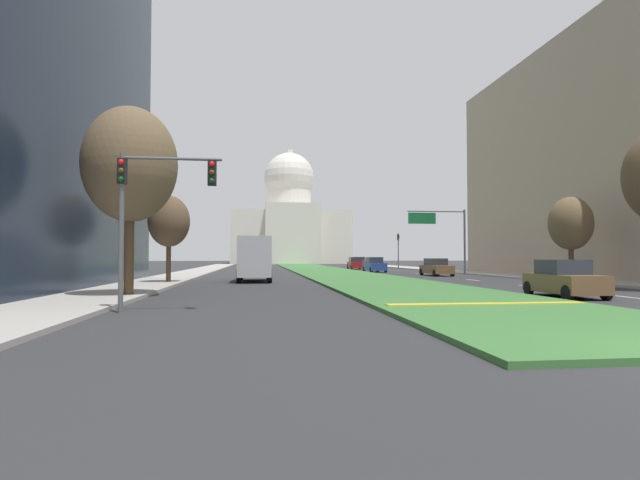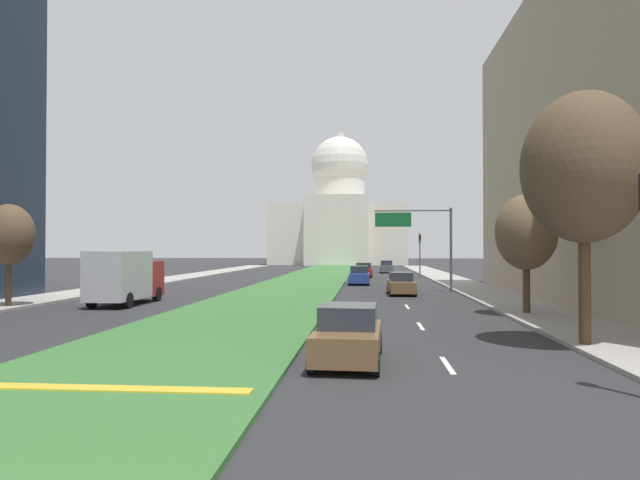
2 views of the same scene
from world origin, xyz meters
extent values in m
plane|color=#2B2B2D|center=(0.00, 60.65, 0.00)|extent=(266.86, 266.86, 0.00)
cube|color=#386B33|center=(0.00, 54.58, 0.07)|extent=(8.00, 109.17, 0.14)
cube|color=gold|center=(0.00, 9.14, 0.16)|extent=(7.20, 0.50, 0.04)
cube|color=silver|center=(8.44, 13.14, 0.00)|extent=(0.16, 2.40, 0.01)
cube|color=silver|center=(8.44, 21.16, 0.00)|extent=(0.16, 2.40, 0.01)
cube|color=silver|center=(8.44, 29.23, 0.00)|extent=(0.16, 2.40, 0.01)
cube|color=silver|center=(8.44, 42.11, 0.00)|extent=(0.16, 2.40, 0.01)
cube|color=silver|center=(8.44, 56.38, 0.00)|extent=(0.16, 2.40, 0.01)
cube|color=#9E9991|center=(-14.89, 48.52, 0.07)|extent=(4.00, 109.17, 0.15)
cube|color=#9E9991|center=(14.89, 48.52, 0.07)|extent=(4.00, 109.17, 0.15)
cube|color=silver|center=(0.00, 121.30, 6.39)|extent=(28.73, 24.40, 12.78)
cube|color=silver|center=(0.00, 107.10, 7.03)|extent=(12.64, 4.00, 14.05)
cylinder|color=silver|center=(0.00, 121.30, 16.33)|extent=(11.20, 11.20, 7.11)
sphere|color=silver|center=(0.00, 121.30, 22.13)|extent=(12.85, 12.85, 12.85)
cylinder|color=silver|center=(0.00, 121.30, 27.92)|extent=(1.80, 1.80, 3.00)
cylinder|color=#515456|center=(12.39, 63.49, 2.60)|extent=(0.16, 0.16, 5.20)
cube|color=black|center=(12.39, 63.49, 4.60)|extent=(0.28, 0.24, 0.84)
sphere|color=#510F0F|center=(12.39, 63.35, 4.88)|extent=(0.18, 0.18, 0.18)
sphere|color=#4C380F|center=(12.39, 63.35, 4.60)|extent=(0.18, 0.18, 0.18)
sphere|color=#1ED838|center=(12.39, 63.35, 4.32)|extent=(0.18, 0.18, 0.18)
cylinder|color=#515456|center=(12.59, 40.30, 3.25)|extent=(0.20, 0.20, 6.50)
cylinder|color=#515456|center=(9.64, 40.30, 6.30)|extent=(5.90, 0.12, 0.12)
cube|color=#146033|center=(8.17, 40.25, 5.60)|extent=(2.80, 0.08, 1.10)
cylinder|color=#4C3823|center=(13.44, 16.29, 2.40)|extent=(0.39, 0.39, 4.81)
ellipsoid|color=brown|center=(13.44, 16.29, 6.09)|extent=(4.10, 4.10, 5.13)
cylinder|color=#4C3823|center=(-13.83, 26.36, 1.65)|extent=(0.31, 0.31, 3.30)
ellipsoid|color=brown|center=(-13.83, 26.36, 4.14)|extent=(2.71, 2.71, 3.39)
cylinder|color=#4C3823|center=(14.07, 25.38, 1.61)|extent=(0.36, 0.36, 3.22)
ellipsoid|color=brown|center=(14.07, 25.38, 4.17)|extent=(3.02, 3.02, 3.78)
cube|color=brown|center=(5.60, 13.19, 0.62)|extent=(2.02, 4.18, 0.80)
cube|color=#282D38|center=(5.61, 13.35, 1.35)|extent=(1.71, 2.04, 0.66)
cylinder|color=black|center=(6.37, 11.55, 0.32)|extent=(0.25, 0.65, 0.64)
cylinder|color=black|center=(4.69, 11.62, 0.32)|extent=(0.25, 0.65, 0.64)
cylinder|color=black|center=(6.51, 14.76, 0.32)|extent=(0.25, 0.65, 0.64)
cylinder|color=black|center=(4.83, 14.83, 0.32)|extent=(0.25, 0.65, 0.64)
cube|color=brown|center=(8.62, 37.55, 0.61)|extent=(1.88, 4.45, 0.77)
cube|color=#282D38|center=(8.61, 37.73, 1.31)|extent=(1.62, 2.15, 0.63)
cylinder|color=black|center=(9.47, 35.81, 0.32)|extent=(0.23, 0.64, 0.64)
cylinder|color=black|center=(7.83, 35.78, 0.32)|extent=(0.23, 0.64, 0.64)
cylinder|color=black|center=(9.41, 39.33, 0.32)|extent=(0.23, 0.64, 0.64)
cylinder|color=black|center=(7.77, 39.30, 0.32)|extent=(0.23, 0.64, 0.64)
cube|color=navy|center=(5.41, 49.01, 0.64)|extent=(1.85, 4.59, 0.83)
cube|color=#282D38|center=(5.41, 49.19, 1.39)|extent=(1.62, 2.21, 0.68)
cylinder|color=black|center=(6.25, 47.17, 0.32)|extent=(0.22, 0.64, 0.64)
cylinder|color=black|center=(4.57, 47.17, 0.32)|extent=(0.22, 0.64, 0.64)
cylinder|color=black|center=(6.24, 50.86, 0.32)|extent=(0.22, 0.64, 0.64)
cylinder|color=black|center=(4.57, 50.85, 0.32)|extent=(0.22, 0.64, 0.64)
cube|color=maroon|center=(5.75, 61.93, 0.63)|extent=(2.05, 4.55, 0.82)
cube|color=#282D38|center=(5.76, 62.11, 1.37)|extent=(1.74, 2.21, 0.67)
cylinder|color=black|center=(6.55, 60.11, 0.32)|extent=(0.24, 0.65, 0.64)
cylinder|color=black|center=(4.82, 60.17, 0.32)|extent=(0.24, 0.65, 0.64)
cylinder|color=black|center=(6.68, 63.68, 0.32)|extent=(0.24, 0.65, 0.64)
cylinder|color=black|center=(4.96, 63.75, 0.32)|extent=(0.24, 0.65, 0.64)
cube|color=#4C5156|center=(8.82, 74.48, 0.63)|extent=(1.87, 4.45, 0.82)
cube|color=#282D38|center=(8.82, 74.65, 1.38)|extent=(1.61, 2.15, 0.67)
cylinder|color=black|center=(9.59, 72.70, 0.32)|extent=(0.23, 0.64, 0.64)
cylinder|color=black|center=(7.98, 72.74, 0.32)|extent=(0.23, 0.64, 0.64)
cylinder|color=black|center=(9.66, 76.21, 0.32)|extent=(0.23, 0.64, 0.64)
cylinder|color=black|center=(8.05, 76.25, 0.32)|extent=(0.23, 0.64, 0.64)
cube|color=maroon|center=(-8.22, 31.22, 1.45)|extent=(2.30, 2.00, 2.20)
cube|color=#B2B2B7|center=(-8.22, 28.02, 1.80)|extent=(2.30, 4.40, 2.80)
cylinder|color=black|center=(-9.27, 31.22, 0.45)|extent=(0.30, 0.90, 0.90)
cylinder|color=black|center=(-7.17, 31.22, 0.45)|extent=(0.30, 0.90, 0.90)
cylinder|color=black|center=(-9.27, 26.92, 0.45)|extent=(0.30, 0.90, 0.90)
cylinder|color=black|center=(-7.17, 26.92, 0.45)|extent=(0.30, 0.90, 0.90)
camera|label=1|loc=(-7.99, -7.66, 1.83)|focal=28.14mm
camera|label=2|loc=(6.16, -3.03, 3.33)|focal=31.13mm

